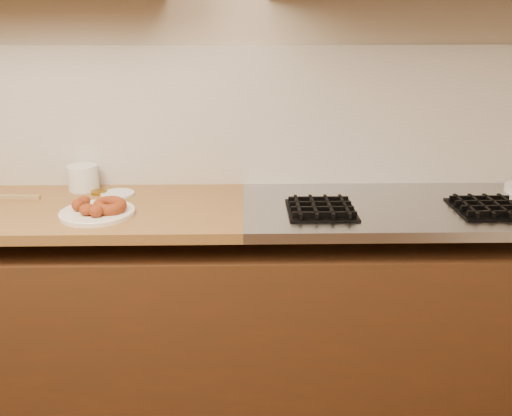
# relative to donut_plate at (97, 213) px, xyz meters

# --- Properties ---
(wall_back) EXTENTS (4.00, 0.02, 2.70)m
(wall_back) POSITION_rel_donut_plate_xyz_m (0.05, 0.42, 0.44)
(wall_back) COLOR beige
(wall_back) RESTS_ON ground
(base_cabinet) EXTENTS (3.60, 0.60, 0.77)m
(base_cabinet) POSITION_rel_donut_plate_xyz_m (0.05, 0.11, -0.52)
(base_cabinet) COLOR #492512
(base_cabinet) RESTS_ON floor
(stovetop) EXTENTS (1.30, 0.62, 0.04)m
(stovetop) POSITION_rel_donut_plate_xyz_m (1.20, 0.11, -0.03)
(stovetop) COLOR #9EA0A5
(stovetop) RESTS_ON base_cabinet
(backsplash) EXTENTS (3.60, 0.02, 0.60)m
(backsplash) POSITION_rel_donut_plate_xyz_m (0.05, 0.40, 0.29)
(backsplash) COLOR #BBB6A7
(backsplash) RESTS_ON wall_back
(burner_grates) EXTENTS (0.91, 0.26, 0.03)m
(burner_grates) POSITION_rel_donut_plate_xyz_m (1.18, 0.03, 0.00)
(burner_grates) COLOR black
(burner_grates) RESTS_ON stovetop
(donut_plate) EXTENTS (0.28, 0.28, 0.02)m
(donut_plate) POSITION_rel_donut_plate_xyz_m (0.00, 0.00, 0.00)
(donut_plate) COLOR white
(donut_plate) RESTS_ON butcher_block
(ring_donut) EXTENTS (0.18, 0.18, 0.06)m
(ring_donut) POSITION_rel_donut_plate_xyz_m (0.05, -0.00, 0.03)
(ring_donut) COLOR maroon
(ring_donut) RESTS_ON donut_plate
(fried_dough_chunks) EXTENTS (0.15, 0.17, 0.05)m
(fried_dough_chunks) POSITION_rel_donut_plate_xyz_m (-0.03, -0.02, 0.03)
(fried_dough_chunks) COLOR maroon
(fried_dough_chunks) RESTS_ON donut_plate
(plastic_tub) EXTENTS (0.14, 0.14, 0.11)m
(plastic_tub) POSITION_rel_donut_plate_xyz_m (-0.14, 0.32, 0.05)
(plastic_tub) COLOR silver
(plastic_tub) RESTS_ON butcher_block
(tub_lid) EXTENTS (0.17, 0.17, 0.01)m
(tub_lid) POSITION_rel_donut_plate_xyz_m (0.02, 0.25, -0.00)
(tub_lid) COLOR silver
(tub_lid) RESTS_ON butcher_block
(brass_jar_lid) EXTENTS (0.08, 0.08, 0.01)m
(brass_jar_lid) POSITION_rel_donut_plate_xyz_m (-0.06, 0.27, -0.00)
(brass_jar_lid) COLOR #A37815
(brass_jar_lid) RESTS_ON butcher_block
(wooden_utensil) EXTENTS (0.19, 0.04, 0.01)m
(wooden_utensil) POSITION_rel_donut_plate_xyz_m (-0.38, 0.20, -0.00)
(wooden_utensil) COLOR #997D49
(wooden_utensil) RESTS_ON butcher_block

